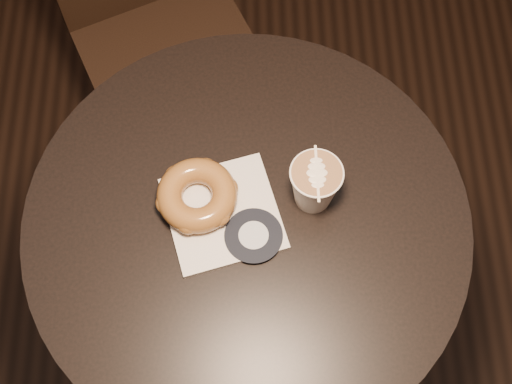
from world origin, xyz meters
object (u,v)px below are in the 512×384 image
chair (152,0)px  latte_cup (315,185)px  cafe_table (248,260)px  pastry_bag (223,214)px  doughnut (197,195)px

chair → latte_cup: chair is taller
cafe_table → chair: (-0.20, 0.60, -0.02)m
chair → pastry_bag: 0.66m
cafe_table → chair: 0.64m
doughnut → chair: bearing=102.0°
cafe_table → doughnut: (-0.08, 0.03, 0.23)m
chair → cafe_table: bearing=-95.7°
doughnut → latte_cup: latte_cup is taller
cafe_table → chair: bearing=108.2°
latte_cup → chair: bearing=118.0°
chair → pastry_bag: (0.16, -0.60, 0.22)m
chair → doughnut: 0.64m
cafe_table → latte_cup: latte_cup is taller
doughnut → latte_cup: bearing=1.6°
cafe_table → pastry_bag: (-0.04, 0.01, 0.20)m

